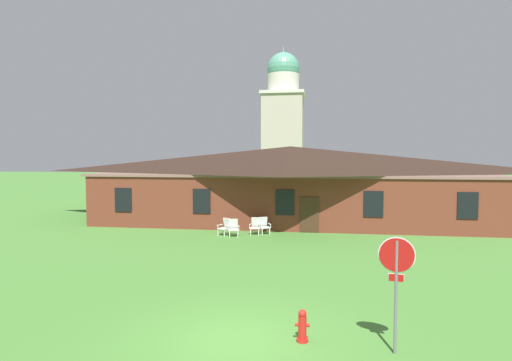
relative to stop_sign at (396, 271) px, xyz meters
name	(u,v)px	position (x,y,z in m)	size (l,w,h in m)	color
ground_plane	(237,340)	(-3.68, 0.17, -1.90)	(200.00, 200.00, 0.00)	#477F33
brick_building	(291,182)	(-3.68, 19.78, 0.74)	(26.35, 10.40, 5.19)	brown
dome_tower	(283,126)	(-6.01, 41.01, 6.22)	(5.18, 5.18, 17.87)	#BCB29E
stop_sign	(396,271)	(0.00, 0.00, 0.00)	(0.80, 0.17, 2.67)	slate
lawn_chair_by_porch	(225,226)	(-6.96, 13.32, -1.40)	(0.82, 0.85, 0.96)	silver
lawn_chair_near_door	(233,227)	(-6.44, 13.07, -1.40)	(0.74, 0.79, 0.96)	silver
lawn_chair_left_end	(255,226)	(-5.30, 13.83, -1.40)	(0.64, 0.67, 0.96)	silver
lawn_chair_middle	(264,225)	(-4.84, 14.07, -1.40)	(0.81, 0.85, 0.96)	white
fire_hydrant	(302,326)	(-2.10, 0.31, -1.52)	(0.36, 0.28, 0.79)	red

